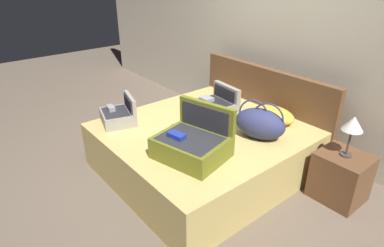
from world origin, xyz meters
TOP-DOWN VIEW (x-y plane):
  - ground_plane at (0.00, 0.00)m, footprint 12.00×12.00m
  - back_wall at (0.00, 1.65)m, footprint 8.00×0.10m
  - bed at (0.00, 0.40)m, footprint 1.80×1.86m
  - headboard at (0.00, 1.37)m, footprint 1.84×0.08m
  - hard_case_large at (0.35, -0.02)m, footprint 0.67×0.61m
  - hard_case_medium at (-0.18, 0.75)m, footprint 0.45×0.41m
  - hard_case_small at (-0.67, -0.19)m, footprint 0.45×0.42m
  - duffel_bag at (0.49, 0.70)m, footprint 0.56×0.44m
  - pillow_near_headboard at (0.34, 1.10)m, footprint 0.49×0.31m
  - nightstand at (1.18, 1.08)m, footprint 0.44×0.40m
  - table_lamp at (1.18, 1.08)m, footprint 0.18×0.18m

SIDE VIEW (x-z plane):
  - ground_plane at x=0.00m, z-range 0.00..0.00m
  - nightstand at x=1.18m, z-range 0.00..0.47m
  - bed at x=0.00m, z-range 0.00..0.49m
  - headboard at x=0.00m, z-range 0.00..0.95m
  - pillow_near_headboard at x=0.34m, z-range 0.49..0.65m
  - hard_case_small at x=-0.67m, z-range 0.43..0.72m
  - hard_case_medium at x=-0.18m, z-range 0.44..0.75m
  - hard_case_large at x=0.35m, z-range 0.39..0.83m
  - duffel_bag at x=0.49m, z-range 0.45..0.83m
  - table_lamp at x=1.18m, z-range 0.58..0.96m
  - back_wall at x=0.00m, z-range 0.00..2.60m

